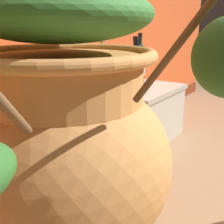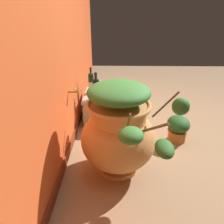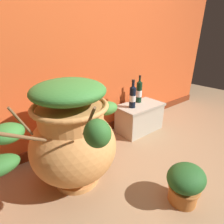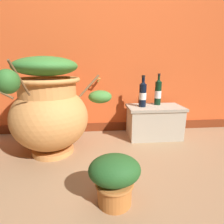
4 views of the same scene
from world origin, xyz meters
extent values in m
plane|color=#9E7A56|center=(0.00, 0.00, 0.00)|extent=(7.00, 7.00, 0.00)
cube|color=#D15123|center=(0.00, 1.20, 1.30)|extent=(4.40, 0.20, 2.60)
cube|color=maroon|center=(0.00, 1.10, 0.05)|extent=(4.40, 0.02, 0.10)
cylinder|color=#B28433|center=(-0.10, 1.05, 0.62)|extent=(0.02, 0.10, 0.02)
torus|color=#B28433|center=(-0.10, 1.00, 0.65)|extent=(0.06, 0.06, 0.01)
cylinder|color=#D68E4C|center=(-0.54, 0.58, 0.02)|extent=(0.37, 0.37, 0.05)
ellipsoid|color=#D68E4C|center=(-0.54, 0.58, 0.33)|extent=(0.67, 0.67, 0.58)
cylinder|color=#D68E4C|center=(-0.54, 0.58, 0.60)|extent=(0.48, 0.48, 0.14)
torus|color=#D68E4C|center=(-0.54, 0.58, 0.67)|extent=(0.56, 0.56, 0.04)
cylinder|color=brown|center=(-0.90, 0.37, 0.65)|extent=(0.27, 0.20, 0.25)
ellipsoid|color=#2D6628|center=(-1.05, 0.29, 0.59)|extent=(0.20, 0.12, 0.09)
cylinder|color=brown|center=(-0.88, 0.52, 0.67)|extent=(0.11, 0.03, 0.22)
ellipsoid|color=#387A33|center=(-0.96, 0.50, 0.64)|extent=(0.18, 0.18, 0.10)
cylinder|color=brown|center=(-0.19, 0.71, 0.60)|extent=(0.21, 0.10, 0.21)
ellipsoid|color=#428438|center=(-0.08, 0.75, 0.49)|extent=(0.23, 0.17, 0.13)
cylinder|color=brown|center=(-0.61, 0.21, 0.71)|extent=(0.05, 0.20, 0.25)
ellipsoid|color=#2D6628|center=(-0.63, 0.09, 0.70)|extent=(0.13, 0.14, 0.14)
ellipsoid|color=#387A33|center=(-0.54, 0.58, 0.78)|extent=(0.53, 0.53, 0.16)
cube|color=#B2A893|center=(0.52, 0.86, 0.18)|extent=(0.57, 0.33, 0.36)
cube|color=#A09785|center=(0.52, 0.86, 0.34)|extent=(0.60, 0.35, 0.03)
cylinder|color=black|center=(0.57, 0.94, 0.49)|extent=(0.07, 0.07, 0.26)
cone|color=black|center=(0.57, 0.94, 0.63)|extent=(0.07, 0.07, 0.04)
cylinder|color=black|center=(0.57, 0.94, 0.66)|extent=(0.02, 0.02, 0.09)
cylinder|color=black|center=(0.57, 0.94, 0.69)|extent=(0.03, 0.03, 0.02)
cylinder|color=silver|center=(0.57, 0.94, 0.47)|extent=(0.07, 0.07, 0.08)
cylinder|color=black|center=(0.37, 0.86, 0.48)|extent=(0.08, 0.08, 0.24)
cone|color=black|center=(0.37, 0.86, 0.61)|extent=(0.08, 0.08, 0.04)
cylinder|color=black|center=(0.37, 0.86, 0.64)|extent=(0.03, 0.03, 0.09)
cylinder|color=black|center=(0.37, 0.86, 0.68)|extent=(0.04, 0.04, 0.02)
cylinder|color=silver|center=(0.37, 0.86, 0.47)|extent=(0.08, 0.08, 0.07)
cylinder|color=#C17033|center=(-0.03, -0.10, 0.07)|extent=(0.20, 0.20, 0.14)
torus|color=#B2672E|center=(-0.03, -0.10, 0.13)|extent=(0.23, 0.23, 0.02)
ellipsoid|color=#235623|center=(-0.03, -0.10, 0.22)|extent=(0.30, 0.25, 0.17)
camera|label=1|loc=(-1.17, -0.02, 0.76)|focal=47.28mm
camera|label=2|loc=(-2.22, 0.60, 1.42)|focal=35.21mm
camera|label=3|loc=(-1.02, -0.51, 1.12)|focal=27.64mm
camera|label=4|loc=(-0.13, -0.99, 0.80)|focal=28.56mm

